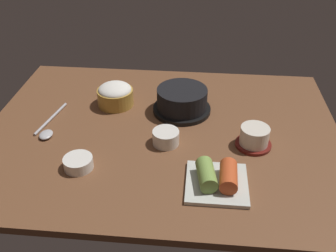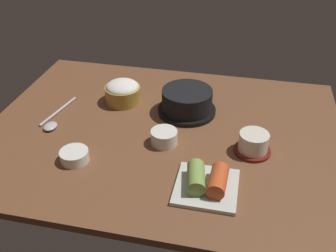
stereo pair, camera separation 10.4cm
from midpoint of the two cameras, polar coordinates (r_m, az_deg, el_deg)
name	(u,v)px [view 1 (the left image)]	position (r cm, az deg, el deg)	size (l,w,h in cm)	color
dining_table	(162,133)	(108.15, -3.71, -1.20)	(100.00, 76.00, 2.00)	brown
stone_pot	(182,100)	(114.16, -0.50, 3.79)	(17.50, 17.50, 7.44)	black
rice_bowl	(115,94)	(119.50, -10.40, 4.60)	(11.09, 11.09, 7.13)	#B78C38
tea_cup_with_saucer	(254,137)	(101.49, 9.96, -1.75)	(9.57, 9.57, 5.71)	maroon
banchan_cup_center	(166,137)	(101.38, -3.27, -1.76)	(7.15, 7.15, 3.89)	white
kimchi_plate	(217,179)	(88.79, 4.03, -8.00)	(14.38, 14.38, 5.12)	silver
side_bowl_near	(78,163)	(97.50, -16.31, -5.39)	(7.27, 7.27, 2.92)	white
spoon	(48,129)	(113.90, -20.08, -0.48)	(5.56, 19.43, 1.35)	#B7B7BC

